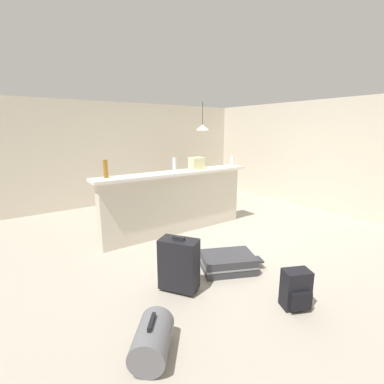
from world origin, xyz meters
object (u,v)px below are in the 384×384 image
object	(u,v)px
bottle_white	(232,161)
pendant_lamp	(202,127)
duffel_bag_grey	(152,340)
bottle_amber	(106,169)
grocery_bag	(197,163)
dining_table	(202,178)
suitcase_flat_charcoal	(228,262)
dining_chair_near_partition	(212,186)
bottle_clear	(174,164)
backpack_black	(296,290)
suitcase_upright_black	(179,264)

from	to	relation	value
bottle_white	pendant_lamp	size ratio (longest dim) A/B	0.29
duffel_bag_grey	pendant_lamp	bearing A→B (deg)	48.00
bottle_amber	bottle_white	world-z (taller)	bottle_amber
grocery_bag	dining_table	xyz separation A→B (m)	(1.23, 1.42, -0.59)
pendant_lamp	bottle_amber	bearing A→B (deg)	-154.43
dining_table	suitcase_flat_charcoal	distance (m)	3.59
pendant_lamp	suitcase_flat_charcoal	distance (m)	4.03
dining_table	pendant_lamp	xyz separation A→B (m)	(0.03, 0.06, 1.25)
bottle_amber	dining_chair_near_partition	bearing A→B (deg)	16.85
bottle_white	pendant_lamp	bearing A→B (deg)	74.76
bottle_clear	dining_table	size ratio (longest dim) A/B	0.22
pendant_lamp	suitcase_flat_charcoal	size ratio (longest dim) A/B	0.81
dining_table	backpack_black	size ratio (longest dim) A/B	2.62
pendant_lamp	bottle_white	bearing A→B (deg)	-105.24
bottle_amber	duffel_bag_grey	xyz separation A→B (m)	(-0.48, -2.38, -1.11)
pendant_lamp	backpack_black	size ratio (longest dim) A/B	1.72
suitcase_upright_black	backpack_black	size ratio (longest dim) A/B	1.60
dining_table	bottle_amber	bearing A→B (deg)	-155.08
suitcase_flat_charcoal	backpack_black	world-z (taller)	backpack_black
suitcase_upright_black	dining_chair_near_partition	bearing A→B (deg)	44.58
bottle_clear	backpack_black	xyz separation A→B (m)	(-0.15, -2.64, -1.04)
bottle_white	dining_chair_near_partition	distance (m)	1.25
duffel_bag_grey	bottle_amber	bearing A→B (deg)	78.59
bottle_white	dining_table	xyz separation A→B (m)	(0.38, 1.47, -0.58)
bottle_amber	suitcase_upright_black	xyz separation A→B (m)	(0.23, -1.69, -0.93)
duffel_bag_grey	backpack_black	distance (m)	1.57
grocery_bag	suitcase_flat_charcoal	world-z (taller)	grocery_bag
bottle_clear	bottle_white	xyz separation A→B (m)	(1.30, -0.10, -0.02)
pendant_lamp	duffel_bag_grey	xyz separation A→B (m)	(-3.40, -3.78, -1.74)
dining_chair_near_partition	suitcase_flat_charcoal	size ratio (longest dim) A/B	1.04
grocery_bag	backpack_black	distance (m)	2.86
bottle_amber	bottle_white	distance (m)	2.51
bottle_amber	dining_table	distance (m)	3.24
duffel_bag_grey	bottle_white	bearing A→B (deg)	37.03
dining_table	duffel_bag_grey	distance (m)	5.05
pendant_lamp	bottle_clear	bearing A→B (deg)	-140.14
suitcase_upright_black	duffel_bag_grey	world-z (taller)	suitcase_upright_black
bottle_clear	dining_table	bearing A→B (deg)	39.30
dining_chair_near_partition	duffel_bag_grey	world-z (taller)	dining_chair_near_partition
suitcase_upright_black	backpack_black	distance (m)	1.29
dining_table	pendant_lamp	world-z (taller)	pendant_lamp
pendant_lamp	suitcase_flat_charcoal	xyz separation A→B (m)	(-1.90, -3.07, -1.78)
backpack_black	bottle_amber	bearing A→B (deg)	111.52
bottle_clear	backpack_black	size ratio (longest dim) A/B	0.57
grocery_bag	suitcase_upright_black	distance (m)	2.34
bottle_amber	bottle_white	bearing A→B (deg)	-2.94
dining_chair_near_partition	suitcase_upright_black	bearing A→B (deg)	-135.42
grocery_bag	dining_table	bearing A→B (deg)	49.19
bottle_white	grocery_bag	size ratio (longest dim) A/B	0.80
grocery_bag	bottle_white	bearing A→B (deg)	-3.41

